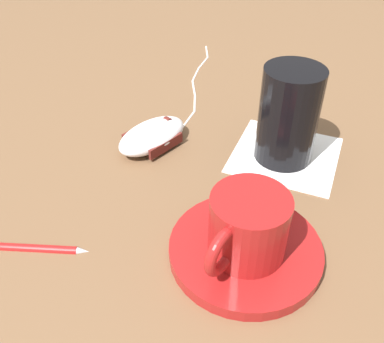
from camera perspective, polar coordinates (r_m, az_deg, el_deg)
name	(u,v)px	position (r m, az deg, el deg)	size (l,w,h in m)	color
ground_plane	(181,176)	(0.52, -1.50, -0.64)	(3.00, 3.00, 0.00)	brown
saucer	(245,250)	(0.43, 7.10, -10.31)	(0.15, 0.15, 0.01)	maroon
coffee_cup	(247,227)	(0.40, 7.36, -7.31)	(0.10, 0.07, 0.06)	maroon
computer_mouse	(152,136)	(0.56, -5.32, 4.79)	(0.12, 0.10, 0.03)	silver
mouse_cable	(198,80)	(0.73, 0.76, 12.05)	(0.29, 0.05, 0.00)	white
napkin_under_glass	(285,154)	(0.56, 12.34, 2.24)	(0.13, 0.13, 0.00)	white
drinking_glass	(288,115)	(0.53, 12.74, 7.32)	(0.07, 0.07, 0.12)	black
pen	(16,245)	(0.47, -22.41, -9.03)	(0.04, 0.14, 0.01)	#B21919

